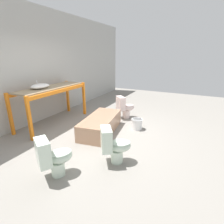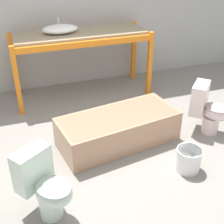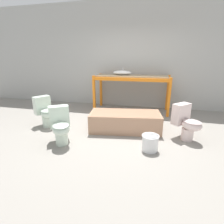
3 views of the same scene
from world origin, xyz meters
name	(u,v)px [view 3 (image 3 of 3)]	position (x,y,z in m)	size (l,w,h in m)	color
ground_plane	(114,132)	(0.00, 0.00, 0.00)	(12.00, 12.00, 0.00)	gray
warehouse_wall_rear	(130,56)	(0.00, 2.26, 1.60)	(10.80, 0.08, 3.20)	#ADADA8
shelving_rack	(132,81)	(0.15, 1.70, 0.91)	(2.19, 0.76, 1.06)	orange
sink_basin	(122,73)	(-0.15, 1.76, 1.13)	(0.55, 0.36, 0.21)	white
bathtub_main	(125,120)	(0.22, 0.16, 0.23)	(1.61, 0.89, 0.41)	tan
toilet_near	(187,122)	(1.46, 0.01, 0.36)	(0.62, 0.62, 0.70)	silver
toilet_far	(60,125)	(-0.85, -0.74, 0.36)	(0.58, 0.64, 0.70)	silver
toilet_extra	(45,111)	(-1.63, -0.03, 0.36)	(0.64, 0.57, 0.70)	silver
bucket_white	(150,142)	(0.80, -0.62, 0.15)	(0.30, 0.30, 0.28)	white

